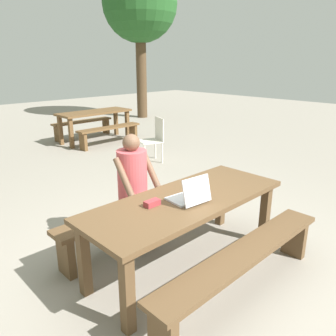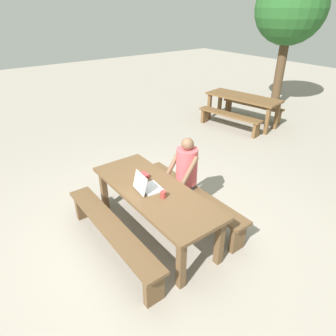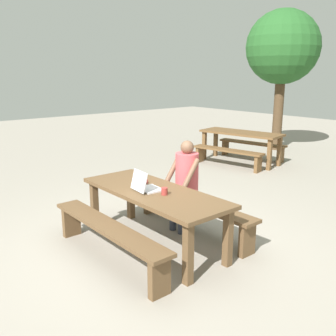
% 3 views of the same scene
% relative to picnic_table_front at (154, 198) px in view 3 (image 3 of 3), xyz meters
% --- Properties ---
extents(ground_plane, '(30.00, 30.00, 0.00)m').
position_rel_picnic_table_front_xyz_m(ground_plane, '(0.00, 0.00, -0.65)').
color(ground_plane, gray).
extents(picnic_table_front, '(2.18, 0.83, 0.75)m').
position_rel_picnic_table_front_xyz_m(picnic_table_front, '(0.00, 0.00, 0.00)').
color(picnic_table_front, brown).
rests_on(picnic_table_front, ground).
extents(bench_near, '(2.15, 0.30, 0.47)m').
position_rel_picnic_table_front_xyz_m(bench_near, '(0.00, -0.69, -0.29)').
color(bench_near, brown).
rests_on(bench_near, ground).
extents(bench_far, '(2.15, 0.30, 0.47)m').
position_rel_picnic_table_front_xyz_m(bench_far, '(0.00, 0.69, -0.29)').
color(bench_far, brown).
rests_on(bench_far, ground).
extents(laptop, '(0.35, 0.35, 0.27)m').
position_rel_picnic_table_front_xyz_m(laptop, '(-0.05, -0.09, 0.17)').
color(laptop, silver).
rests_on(laptop, picnic_table_front).
extents(small_pouch, '(0.15, 0.08, 0.05)m').
position_rel_picnic_table_front_xyz_m(small_pouch, '(-0.37, 0.09, 0.13)').
color(small_pouch, '#993338').
rests_on(small_pouch, picnic_table_front).
extents(coffee_mug, '(0.08, 0.08, 0.09)m').
position_rel_picnic_table_front_xyz_m(coffee_mug, '(0.23, -0.01, 0.15)').
color(coffee_mug, '#99332D').
rests_on(coffee_mug, picnic_table_front).
extents(person_seated, '(0.43, 0.42, 1.30)m').
position_rel_picnic_table_front_xyz_m(person_seated, '(-0.13, 0.66, 0.12)').
color(person_seated, '#333847').
rests_on(person_seated, ground).
extents(picnic_table_mid, '(2.12, 1.08, 0.78)m').
position_rel_picnic_table_front_xyz_m(picnic_table_mid, '(-2.34, 4.58, 0.01)').
color(picnic_table_mid, brown).
rests_on(picnic_table_mid, ground).
extents(bench_mid_south, '(1.84, 0.61, 0.43)m').
position_rel_picnic_table_front_xyz_m(bench_mid_south, '(-2.23, 3.97, -0.32)').
color(bench_mid_south, brown).
rests_on(bench_mid_south, ground).
extents(bench_mid_north, '(1.84, 0.61, 0.43)m').
position_rel_picnic_table_front_xyz_m(bench_mid_north, '(-2.45, 5.19, -0.32)').
color(bench_mid_north, brown).
rests_on(bench_mid_north, ground).
extents(tree_right, '(2.04, 2.04, 3.92)m').
position_rel_picnic_table_front_xyz_m(tree_right, '(-2.75, 6.72, 2.21)').
color(tree_right, '#4C3823').
rests_on(tree_right, ground).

